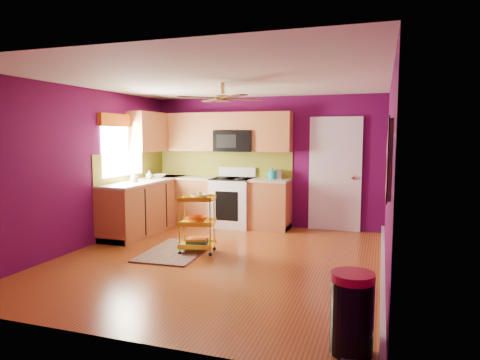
% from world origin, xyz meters
% --- Properties ---
extents(ground, '(5.00, 5.00, 0.00)m').
position_xyz_m(ground, '(0.00, 0.00, 0.00)').
color(ground, brown).
rests_on(ground, ground).
extents(room_envelope, '(4.54, 5.04, 2.52)m').
position_xyz_m(room_envelope, '(0.03, 0.00, 1.63)').
color(room_envelope, '#540944').
rests_on(room_envelope, ground).
extents(lower_cabinets, '(2.81, 2.31, 0.94)m').
position_xyz_m(lower_cabinets, '(-1.35, 1.82, 0.43)').
color(lower_cabinets, '#985329').
rests_on(lower_cabinets, ground).
extents(electric_range, '(0.76, 0.66, 1.13)m').
position_xyz_m(electric_range, '(-0.55, 2.17, 0.48)').
color(electric_range, white).
rests_on(electric_range, ground).
extents(upper_cabinetry, '(2.80, 2.30, 1.26)m').
position_xyz_m(upper_cabinetry, '(-1.24, 2.17, 1.80)').
color(upper_cabinetry, '#985329').
rests_on(upper_cabinetry, ground).
extents(left_window, '(0.08, 1.35, 1.08)m').
position_xyz_m(left_window, '(-2.22, 1.05, 1.74)').
color(left_window, white).
rests_on(left_window, ground).
extents(panel_door, '(0.95, 0.11, 2.15)m').
position_xyz_m(panel_door, '(1.35, 2.47, 1.02)').
color(panel_door, white).
rests_on(panel_door, ground).
extents(right_wall_art, '(0.04, 2.74, 1.04)m').
position_xyz_m(right_wall_art, '(2.23, -0.34, 1.44)').
color(right_wall_art, black).
rests_on(right_wall_art, ground).
extents(ceiling_fan, '(1.01, 1.01, 0.26)m').
position_xyz_m(ceiling_fan, '(0.00, 0.20, 2.29)').
color(ceiling_fan, '#BF8C3F').
rests_on(ceiling_fan, ground).
extents(shag_rug, '(0.91, 1.41, 0.02)m').
position_xyz_m(shag_rug, '(-0.75, 0.17, 0.01)').
color(shag_rug, black).
rests_on(shag_rug, ground).
extents(rolling_cart, '(0.58, 0.47, 0.93)m').
position_xyz_m(rolling_cart, '(-0.43, 0.24, 0.48)').
color(rolling_cart, yellow).
rests_on(rolling_cart, ground).
extents(trash_can, '(0.40, 0.41, 0.67)m').
position_xyz_m(trash_can, '(1.98, -2.09, 0.33)').
color(trash_can, black).
rests_on(trash_can, ground).
extents(teal_kettle, '(0.18, 0.18, 0.21)m').
position_xyz_m(teal_kettle, '(0.21, 2.27, 1.02)').
color(teal_kettle, teal).
rests_on(teal_kettle, lower_cabinets).
extents(toaster, '(0.22, 0.15, 0.18)m').
position_xyz_m(toaster, '(0.28, 2.32, 1.03)').
color(toaster, beige).
rests_on(toaster, lower_cabinets).
extents(soap_bottle_a, '(0.09, 0.09, 0.20)m').
position_xyz_m(soap_bottle_a, '(-2.02, 1.06, 1.04)').
color(soap_bottle_a, '#EA3F72').
rests_on(soap_bottle_a, lower_cabinets).
extents(soap_bottle_b, '(0.12, 0.12, 0.16)m').
position_xyz_m(soap_bottle_b, '(-2.00, 1.56, 1.02)').
color(soap_bottle_b, white).
rests_on(soap_bottle_b, lower_cabinets).
extents(counter_dish, '(0.25, 0.25, 0.06)m').
position_xyz_m(counter_dish, '(-1.96, 1.88, 0.97)').
color(counter_dish, white).
rests_on(counter_dish, lower_cabinets).
extents(counter_cup, '(0.13, 0.13, 0.10)m').
position_xyz_m(counter_cup, '(-1.97, 0.98, 0.99)').
color(counter_cup, white).
rests_on(counter_cup, lower_cabinets).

